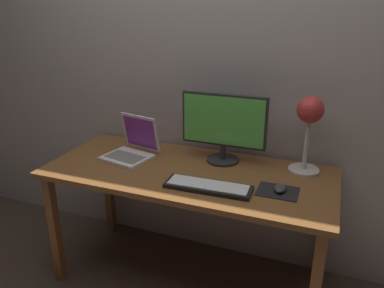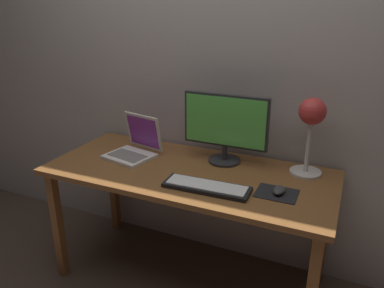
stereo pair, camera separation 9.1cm
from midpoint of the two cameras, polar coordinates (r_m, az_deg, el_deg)
ground_plane at (r=2.50m, az=0.66°, el=-19.59°), size 4.80×4.80×0.00m
back_wall at (r=2.30m, az=4.84°, el=12.70°), size 4.80×0.06×2.60m
desk at (r=2.14m, az=0.73°, el=-5.94°), size 1.60×0.70×0.74m
monitor at (r=2.14m, az=6.32°, el=2.87°), size 0.49×0.19×0.40m
keyboard_main at (r=1.90m, az=3.62°, el=-6.51°), size 0.44×0.15×0.03m
laptop at (r=2.30m, az=-7.37°, el=-0.08°), size 0.31×0.32×0.24m
desk_lamp at (r=2.06m, az=18.89°, el=3.32°), size 0.17×0.17×0.42m
mousepad at (r=1.91m, az=14.08°, el=-7.29°), size 0.20×0.16×0.00m
mouse at (r=1.90m, az=14.42°, el=-6.81°), size 0.06×0.10×0.03m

